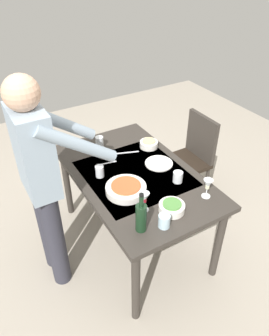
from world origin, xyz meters
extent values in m
plane|color=#9E9384|center=(0.00, 0.00, 0.00)|extent=(6.00, 6.00, 0.00)
cube|color=#332D28|center=(0.00, 0.00, 0.75)|extent=(1.44, 0.88, 0.04)
cube|color=#C6AD89|center=(0.00, 0.00, 0.76)|extent=(0.79, 0.75, 0.00)
cylinder|color=#332D28|center=(-0.65, -0.37, 0.36)|extent=(0.06, 0.06, 0.73)
cylinder|color=#332D28|center=(0.65, -0.37, 0.36)|extent=(0.06, 0.06, 0.73)
cylinder|color=#332D28|center=(-0.65, 0.37, 0.36)|extent=(0.06, 0.06, 0.73)
cylinder|color=#332D28|center=(0.65, 0.37, 0.36)|extent=(0.06, 0.06, 0.73)
cube|color=black|center=(0.26, -0.74, 0.45)|extent=(0.40, 0.40, 0.04)
cube|color=#332D28|center=(0.26, -0.92, 0.70)|extent=(0.40, 0.04, 0.45)
cylinder|color=#332D28|center=(0.09, -0.91, 0.23)|extent=(0.04, 0.04, 0.43)
cylinder|color=#332D28|center=(0.43, -0.91, 0.23)|extent=(0.04, 0.04, 0.43)
cylinder|color=#332D28|center=(0.09, -0.57, 0.23)|extent=(0.04, 0.04, 0.43)
cylinder|color=#332D28|center=(0.43, -0.57, 0.23)|extent=(0.04, 0.04, 0.43)
cylinder|color=#2D2D38|center=(0.14, 0.72, 0.44)|extent=(0.14, 0.14, 0.88)
cylinder|color=#2D2D38|center=(-0.06, 0.72, 0.44)|extent=(0.14, 0.14, 0.88)
cube|color=#8C9EAD|center=(0.04, 0.72, 1.18)|extent=(0.36, 0.20, 0.60)
sphere|color=tan|center=(0.04, 0.72, 1.58)|extent=(0.22, 0.22, 0.22)
cylinder|color=#8C9EAD|center=(0.21, 0.48, 1.25)|extent=(0.08, 0.52, 0.40)
cylinder|color=#8C9EAD|center=(-0.13, 0.48, 1.25)|extent=(0.08, 0.52, 0.40)
cylinder|color=black|center=(-0.54, 0.27, 0.87)|extent=(0.07, 0.07, 0.20)
cylinder|color=black|center=(-0.54, 0.27, 1.01)|extent=(0.03, 0.03, 0.08)
cylinder|color=black|center=(-0.54, 0.27, 1.05)|extent=(0.03, 0.03, 0.02)
cylinder|color=white|center=(-0.51, -0.30, 0.77)|extent=(0.06, 0.06, 0.01)
cylinder|color=white|center=(-0.51, -0.30, 0.81)|extent=(0.01, 0.01, 0.07)
cone|color=white|center=(-0.51, -0.30, 0.88)|extent=(0.07, 0.07, 0.07)
cylinder|color=beige|center=(-0.51, -0.30, 0.86)|extent=(0.03, 0.03, 0.03)
cylinder|color=white|center=(-0.40, 0.16, 0.77)|extent=(0.06, 0.06, 0.01)
cylinder|color=white|center=(-0.40, 0.16, 0.81)|extent=(0.01, 0.01, 0.07)
cone|color=white|center=(-0.40, 0.16, 0.88)|extent=(0.07, 0.07, 0.07)
cylinder|color=maroon|center=(-0.40, 0.16, 0.86)|extent=(0.03, 0.03, 0.03)
cylinder|color=silver|center=(0.10, 0.25, 0.81)|extent=(0.07, 0.07, 0.09)
cylinder|color=silver|center=(0.49, 0.07, 0.82)|extent=(0.07, 0.07, 0.10)
cylinder|color=silver|center=(-0.60, 0.13, 0.81)|extent=(0.08, 0.08, 0.09)
cylinder|color=silver|center=(-0.26, -0.23, 0.81)|extent=(0.07, 0.07, 0.09)
cylinder|color=white|center=(-0.17, 0.17, 0.79)|extent=(0.30, 0.30, 0.05)
cylinder|color=#C6562D|center=(-0.17, 0.17, 0.82)|extent=(0.22, 0.22, 0.03)
cylinder|color=white|center=(-0.50, 0.00, 0.79)|extent=(0.18, 0.18, 0.05)
cylinder|color=#4C843D|center=(-0.50, 0.00, 0.82)|extent=(0.13, 0.13, 0.03)
cylinder|color=white|center=(0.28, -0.31, 0.79)|extent=(0.16, 0.16, 0.05)
cylinder|color=tan|center=(0.28, -0.31, 0.82)|extent=(0.12, 0.12, 0.03)
cylinder|color=white|center=(0.01, -0.24, 0.77)|extent=(0.23, 0.23, 0.01)
cube|color=silver|center=(0.29, -0.10, 0.77)|extent=(0.08, 0.19, 0.00)
cube|color=silver|center=(0.23, 0.14, 0.77)|extent=(0.04, 0.18, 0.00)
camera|label=1|loc=(-1.78, 1.05, 2.30)|focal=34.52mm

